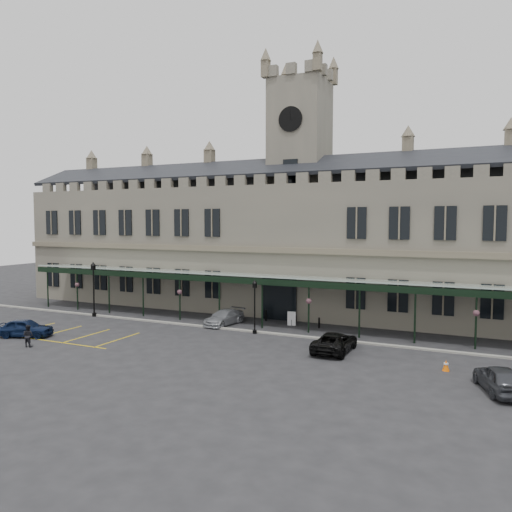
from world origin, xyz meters
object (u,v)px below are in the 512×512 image
at_px(lamp_post_left, 94,284).
at_px(car_van, 335,342).
at_px(lamp_post_mid, 255,302).
at_px(car_right_a, 500,379).
at_px(sign_board, 292,319).
at_px(station_building, 299,245).
at_px(traffic_cone, 446,365).
at_px(person_b, 28,336).
at_px(car_taxi, 224,317).
at_px(car_left_a, 25,328).
at_px(clock_tower, 300,176).

xyz_separation_m(lamp_post_left, car_van, (23.53, -2.76, -2.33)).
bearing_deg(lamp_post_mid, car_right_a, -21.88).
bearing_deg(sign_board, station_building, 90.44).
height_order(station_building, traffic_cone, station_building).
height_order(car_right_a, person_b, person_b).
bearing_deg(car_taxi, sign_board, 29.62).
xyz_separation_m(lamp_post_left, car_taxi, (12.62, 1.79, -2.37)).
distance_m(traffic_cone, car_left_a, 29.87).
bearing_deg(person_b, station_building, -128.88).
bearing_deg(car_right_a, clock_tower, -64.52).
bearing_deg(person_b, lamp_post_left, -78.90).
relative_size(clock_tower, car_van, 5.21).
distance_m(lamp_post_mid, car_right_a, 18.46).
height_order(lamp_post_left, sign_board, lamp_post_left).
bearing_deg(car_right_a, sign_board, -53.88).
height_order(lamp_post_left, car_left_a, lamp_post_left).
bearing_deg(car_right_a, person_b, -12.13).
bearing_deg(traffic_cone, station_building, 134.43).
height_order(lamp_post_left, traffic_cone, lamp_post_left).
xyz_separation_m(station_building, car_van, (7.45, -13.41, -5.81)).
distance_m(lamp_post_left, car_van, 23.81).
bearing_deg(clock_tower, car_left_a, -127.99).
bearing_deg(car_taxi, lamp_post_mid, -18.86).
xyz_separation_m(station_building, person_b, (-12.30, -21.15, -5.69)).
bearing_deg(car_van, lamp_post_left, -6.19).
xyz_separation_m(car_left_a, car_right_a, (32.34, 1.49, 0.02)).
distance_m(lamp_post_mid, car_left_a, 17.51).
distance_m(traffic_cone, sign_board, 15.07).
bearing_deg(sign_board, car_left_a, -158.46).
height_order(station_building, clock_tower, clock_tower).
bearing_deg(lamp_post_mid, car_van, -20.16).
height_order(car_taxi, car_right_a, car_right_a).
bearing_deg(car_left_a, clock_tower, -59.86).
relative_size(lamp_post_mid, traffic_cone, 6.49).
xyz_separation_m(car_taxi, person_b, (-8.83, -12.29, 0.15)).
distance_m(car_left_a, car_van, 23.16).
xyz_separation_m(sign_board, car_taxi, (-5.30, -2.08, 0.05)).
bearing_deg(lamp_post_left, car_left_a, -82.72).
bearing_deg(person_b, car_right_a, 178.08).
bearing_deg(car_right_a, station_building, -64.38).
bearing_deg(station_building, lamp_post_mid, -88.44).
xyz_separation_m(clock_tower, car_right_a, (17.34, -17.72, -12.40)).
xyz_separation_m(lamp_post_left, person_b, (3.78, -10.50, -2.21)).
height_order(station_building, lamp_post_mid, station_building).
distance_m(station_building, traffic_cone, 21.69).
height_order(sign_board, car_left_a, car_left_a).
xyz_separation_m(car_taxi, car_van, (10.91, -4.55, 0.04)).
height_order(sign_board, person_b, person_b).
relative_size(clock_tower, car_left_a, 6.10).
bearing_deg(car_taxi, car_left_a, -130.15).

